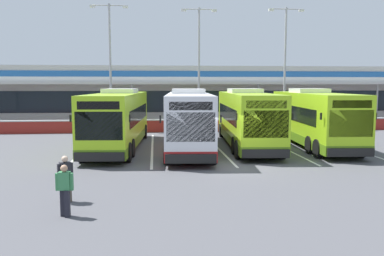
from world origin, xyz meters
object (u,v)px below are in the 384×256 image
Objects in this scene: pedestrian_in_dark_coat at (65,177)px; lamp_post_east at (285,60)px; lamp_post_west at (110,59)px; coach_bus_left_centre at (189,121)px; coach_bus_leftmost at (119,120)px; coach_bus_right_centre at (313,119)px; pedestrian_near_bin at (65,189)px; lamp_post_centre at (199,60)px; coach_bus_centre at (247,119)px.

pedestrian_in_dark_coat is 27.21m from lamp_post_east.
lamp_post_west is 1.00× the size of lamp_post_east.
coach_bus_left_centre is at bearing 64.27° from pedestrian_in_dark_coat.
coach_bus_right_centre is at bearing 0.22° from coach_bus_leftmost.
pedestrian_near_bin is 28.32m from lamp_post_east.
coach_bus_leftmost is 1.12× the size of lamp_post_centre.
lamp_post_east is at bearing 55.66° from pedestrian_in_dark_coat.
lamp_post_west reaches higher than coach_bus_right_centre.
lamp_post_east is (1.44, 10.29, 4.50)m from coach_bus_right_centre.
coach_bus_left_centre is 4.07m from coach_bus_centre.
lamp_post_west is at bearing 91.98° from pedestrian_in_dark_coat.
lamp_post_east is at bearing 0.73° from lamp_post_west.
pedestrian_in_dark_coat is at bearing -127.70° from coach_bus_centre.
lamp_post_west is (-14.35, 10.09, 4.50)m from coach_bus_right_centre.
lamp_post_centre is (1.99, 12.08, 4.50)m from coach_bus_left_centre.
lamp_post_west is at bearing -172.60° from lamp_post_centre.
coach_bus_leftmost and coach_bus_centre have the same top height.
lamp_post_east is at bearing 59.91° from coach_bus_centre.
pedestrian_near_bin is at bearing -87.37° from lamp_post_west.
coach_bus_centre is 7.59× the size of pedestrian_near_bin.
coach_bus_leftmost reaches higher than pedestrian_near_bin.
coach_bus_centre is at bearing 179.00° from coach_bus_right_centre.
coach_bus_right_centre is at bearing 45.01° from pedestrian_near_bin.
coach_bus_right_centre is at bearing 40.77° from pedestrian_in_dark_coat.
coach_bus_right_centre is 11.33m from lamp_post_east.
coach_bus_leftmost is at bearing -144.04° from lamp_post_east.
lamp_post_centre is at bearing 119.98° from coach_bus_right_centre.
lamp_post_west is at bearing 92.63° from pedestrian_near_bin.
lamp_post_east is at bearing 35.96° from coach_bus_leftmost.
coach_bus_left_centre is at bearing -99.38° from lamp_post_centre.
pedestrian_in_dark_coat and pedestrian_near_bin have the same top height.
coach_bus_centre is at bearing -80.04° from lamp_post_centre.
coach_bus_left_centre is (4.40, -0.91, 0.00)m from coach_bus_leftmost.
coach_bus_centre is 14.95m from pedestrian_in_dark_coat.
pedestrian_near_bin is 24.02m from lamp_post_west.
coach_bus_left_centre is 1.00× the size of coach_bus_centre.
lamp_post_west reaches higher than coach_bus_left_centre.
coach_bus_leftmost is 1.00× the size of coach_bus_centre.
coach_bus_right_centre is 17.98m from pedestrian_in_dark_coat.
lamp_post_east reaches higher than pedestrian_near_bin.
coach_bus_left_centre is 13.28m from pedestrian_near_bin.
lamp_post_centre is at bearing 7.40° from lamp_post_west.
coach_bus_leftmost is at bearing 87.96° from pedestrian_near_bin.
lamp_post_west is at bearing 134.61° from coach_bus_centre.
coach_bus_left_centre and coach_bus_centre have the same top height.
lamp_post_east is (14.72, 23.57, 5.42)m from pedestrian_near_bin.
lamp_post_centre is (6.87, 24.40, 5.42)m from pedestrian_near_bin.
lamp_post_centre is at bearing 80.62° from coach_bus_left_centre.
coach_bus_right_centre is (12.81, 0.05, 0.00)m from coach_bus_leftmost.
coach_bus_right_centre reaches higher than pedestrian_in_dark_coat.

